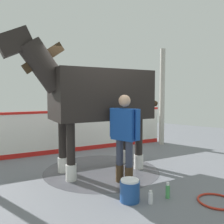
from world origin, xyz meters
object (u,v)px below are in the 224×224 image
bottle_spray (168,191)px  bottle_shampoo (151,198)px  handler (124,133)px  hose_coil (216,201)px  horse (96,95)px  wash_bucket (130,190)px

bottle_spray → bottle_shampoo: bearing=-109.0°
handler → hose_coil: bearing=-80.9°
horse → bottle_shampoo: (1.62, -0.59, -1.49)m
bottle_shampoo → hose_coil: (0.75, 0.65, -0.07)m
bottle_shampoo → horse: bearing=159.9°
horse → bottle_spray: size_ratio=12.80×
bottle_shampoo → wash_bucket: bearing=-157.5°
wash_bucket → bottle_spray: 0.61m
handler → bottle_spray: size_ratio=6.39×
bottle_shampoo → hose_coil: bottle_shampoo is taller
wash_bucket → bottle_shampoo: wash_bucket is taller
bottle_spray → hose_coil: bearing=26.7°
bottle_spray → wash_bucket: bearing=-131.7°
horse → bottle_shampoo: 2.28m
horse → wash_bucket: 2.07m
bottle_shampoo → bottle_spray: bearing=71.0°
bottle_spray → hose_coil: (0.63, 0.32, -0.10)m
hose_coil → horse: bearing=-178.6°
handler → wash_bucket: handler is taller
horse → hose_coil: size_ratio=5.79×
horse → hose_coil: (2.37, 0.06, -1.56)m
hose_coil → bottle_shampoo: bearing=-139.0°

